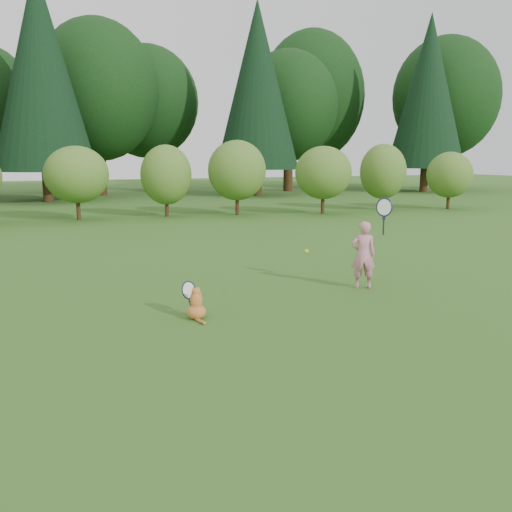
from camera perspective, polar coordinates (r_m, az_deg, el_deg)
name	(u,v)px	position (r m, az deg, el deg)	size (l,w,h in m)	color
ground	(264,315)	(8.06, 0.81, -5.91)	(100.00, 100.00, 0.00)	#335718
shrub_row	(118,180)	(20.38, -13.59, 7.40)	(28.00, 3.00, 2.80)	#4D7925
woodland_backdrop	(82,46)	(30.76, -17.02, 19.42)	(48.00, 10.00, 15.00)	black
child	(364,253)	(9.72, 10.74, 0.27)	(0.66, 0.47, 1.71)	pink
cat	(196,302)	(7.88, -6.03, -4.58)	(0.41, 0.63, 0.62)	#BB4A24
tennis_ball	(306,251)	(8.32, 5.07, 0.49)	(0.06, 0.06, 0.06)	#B8E21A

